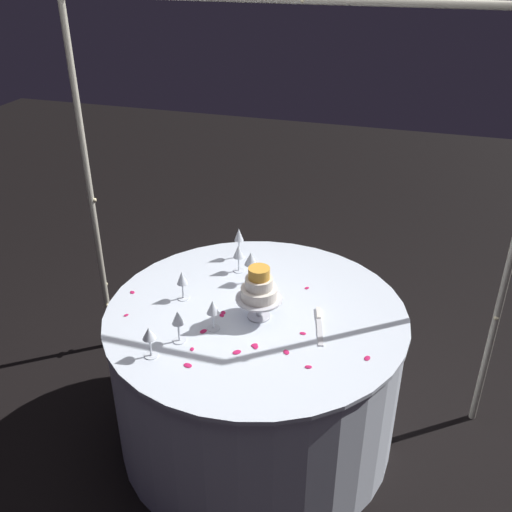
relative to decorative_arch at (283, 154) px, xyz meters
The scene contains 29 objects.
ground_plane 1.50m from the decorative_arch, 89.86° to the right, with size 12.00×12.00×0.00m, color black.
decorative_arch is the anchor object (origin of this frame).
main_table 1.13m from the decorative_arch, 89.86° to the right, with size 1.46×1.46×0.79m.
tiered_cake 0.69m from the decorative_arch, 86.69° to the right, with size 0.22×0.22×0.27m.
wine_glass_0 0.97m from the decorative_arch, 108.27° to the right, with size 0.06×0.06×0.16m.
wine_glass_1 0.57m from the decorative_arch, 150.51° to the right, with size 0.06×0.06×0.16m.
wine_glass_2 0.85m from the decorative_arch, 102.52° to the right, with size 0.06×0.06×0.15m.
wine_glass_3 0.56m from the decorative_arch, 116.99° to the right, with size 0.07×0.07×0.17m.
wine_glass_4 0.79m from the decorative_arch, 129.67° to the right, with size 0.06×0.06×0.15m.
wine_glass_5 1.10m from the decorative_arch, 109.93° to the right, with size 0.06×0.06×0.15m.
wine_glass_6 0.57m from the decorative_arch, behind, with size 0.06×0.06×0.18m.
cake_knife 0.85m from the decorative_arch, 56.17° to the right, with size 0.09×0.29×0.01m.
rose_petal_0 0.75m from the decorative_arch, 98.79° to the right, with size 0.03×0.02×0.00m, color #C61951.
rose_petal_1 0.98m from the decorative_arch, 72.94° to the right, with size 0.04×0.02×0.00m, color #C61951.
rose_petal_2 1.01m from the decorative_arch, 88.90° to the right, with size 0.04×0.03×0.00m, color #C61951.
rose_petal_3 1.09m from the decorative_arch, 130.82° to the right, with size 0.02×0.02×0.00m, color #C61951.
rose_petal_4 0.73m from the decorative_arch, 80.37° to the right, with size 0.03×0.02×0.00m, color #C61951.
rose_petal_5 0.69m from the decorative_arch, 43.29° to the right, with size 0.03×0.02×0.00m, color #C61951.
rose_petal_6 1.06m from the decorative_arch, 67.01° to the right, with size 0.03×0.02×0.00m, color #C61951.
rose_petal_7 0.96m from the decorative_arch, 84.14° to the right, with size 0.03×0.02×0.00m, color #C61951.
rose_petal_8 1.03m from the decorative_arch, 143.45° to the right, with size 0.03×0.02×0.00m, color #C61951.
rose_petal_9 1.07m from the decorative_arch, 49.40° to the right, with size 0.04×0.02×0.00m, color #C61951.
rose_petal_10 0.96m from the decorative_arch, 83.62° to the right, with size 0.04×0.03×0.00m, color #C61951.
rose_petal_11 0.89m from the decorative_arch, 65.40° to the right, with size 0.03×0.02×0.00m, color #C61951.
rose_petal_12 0.95m from the decorative_arch, 104.76° to the right, with size 0.04×0.03×0.00m, color #C61951.
rose_petal_13 1.13m from the decorative_arch, 99.46° to the right, with size 0.04×0.03×0.00m, color #C61951.
rose_petal_14 0.83m from the decorative_arch, 105.62° to the right, with size 0.03×0.02×0.00m, color #C61951.
rose_petal_15 0.85m from the decorative_arch, 104.88° to the right, with size 0.03×0.02×0.00m, color #C61951.
rose_petal_16 1.05m from the decorative_arch, 102.35° to the right, with size 0.03×0.02×0.00m, color #C61951.
Camera 1 is at (0.67, -2.19, 2.36)m, focal length 40.28 mm.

